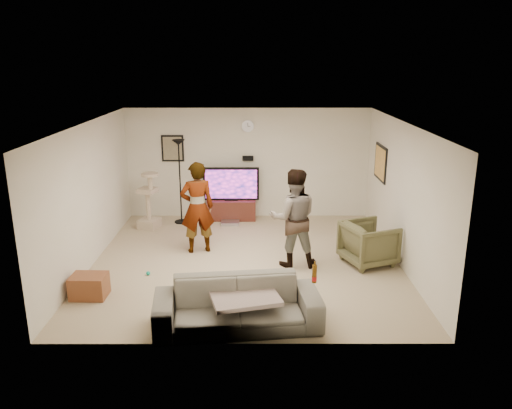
{
  "coord_description": "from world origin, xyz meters",
  "views": [
    {
      "loc": [
        0.16,
        -8.48,
        3.56
      ],
      "look_at": [
        0.18,
        0.2,
        1.02
      ],
      "focal_mm": 35.2,
      "sensor_mm": 36.0,
      "label": 1
    }
  ],
  "objects_px": {
    "floor_lamp": "(180,182)",
    "person_right": "(293,218)",
    "sofa": "(237,304)",
    "beer_bottle": "(314,274)",
    "tv_stand": "(232,209)",
    "tv": "(231,184)",
    "cat_tree": "(148,200)",
    "armchair": "(369,243)",
    "person_left": "(197,208)",
    "side_table": "(89,286)"
  },
  "relations": [
    {
      "from": "tv",
      "to": "person_right",
      "type": "height_order",
      "value": "person_right"
    },
    {
      "from": "cat_tree",
      "to": "beer_bottle",
      "type": "height_order",
      "value": "cat_tree"
    },
    {
      "from": "tv_stand",
      "to": "armchair",
      "type": "height_order",
      "value": "armchair"
    },
    {
      "from": "side_table",
      "to": "floor_lamp",
      "type": "bearing_deg",
      "value": 76.11
    },
    {
      "from": "cat_tree",
      "to": "tv_stand",
      "type": "bearing_deg",
      "value": 19.59
    },
    {
      "from": "person_left",
      "to": "sofa",
      "type": "height_order",
      "value": "person_left"
    },
    {
      "from": "person_right",
      "to": "beer_bottle",
      "type": "height_order",
      "value": "person_right"
    },
    {
      "from": "side_table",
      "to": "sofa",
      "type": "bearing_deg",
      "value": -21.04
    },
    {
      "from": "floor_lamp",
      "to": "side_table",
      "type": "height_order",
      "value": "floor_lamp"
    },
    {
      "from": "tv",
      "to": "side_table",
      "type": "bearing_deg",
      "value": -117.33
    },
    {
      "from": "floor_lamp",
      "to": "person_right",
      "type": "distance_m",
      "value": 3.36
    },
    {
      "from": "sofa",
      "to": "beer_bottle",
      "type": "relative_size",
      "value": 9.02
    },
    {
      "from": "person_left",
      "to": "armchair",
      "type": "bearing_deg",
      "value": 154.08
    },
    {
      "from": "floor_lamp",
      "to": "person_right",
      "type": "bearing_deg",
      "value": -46.2
    },
    {
      "from": "tv_stand",
      "to": "beer_bottle",
      "type": "distance_m",
      "value": 5.02
    },
    {
      "from": "person_left",
      "to": "side_table",
      "type": "height_order",
      "value": "person_left"
    },
    {
      "from": "sofa",
      "to": "beer_bottle",
      "type": "xyz_separation_m",
      "value": [
        1.04,
        0.0,
        0.45
      ]
    },
    {
      "from": "tv_stand",
      "to": "cat_tree",
      "type": "relative_size",
      "value": 0.89
    },
    {
      "from": "armchair",
      "to": "person_right",
      "type": "bearing_deg",
      "value": 71.32
    },
    {
      "from": "tv_stand",
      "to": "tv",
      "type": "xyz_separation_m",
      "value": [
        0.0,
        0.0,
        0.6
      ]
    },
    {
      "from": "floor_lamp",
      "to": "beer_bottle",
      "type": "relative_size",
      "value": 7.46
    },
    {
      "from": "floor_lamp",
      "to": "side_table",
      "type": "relative_size",
      "value": 3.48
    },
    {
      "from": "floor_lamp",
      "to": "tv_stand",
      "type": "bearing_deg",
      "value": 12.27
    },
    {
      "from": "cat_tree",
      "to": "side_table",
      "type": "xyz_separation_m",
      "value": [
        -0.26,
        -3.29,
        -0.44
      ]
    },
    {
      "from": "sofa",
      "to": "tv_stand",
      "type": "bearing_deg",
      "value": 86.85
    },
    {
      "from": "floor_lamp",
      "to": "armchair",
      "type": "height_order",
      "value": "floor_lamp"
    },
    {
      "from": "tv_stand",
      "to": "sofa",
      "type": "height_order",
      "value": "sofa"
    },
    {
      "from": "tv_stand",
      "to": "beer_bottle",
      "type": "bearing_deg",
      "value": -74.46
    },
    {
      "from": "cat_tree",
      "to": "person_left",
      "type": "bearing_deg",
      "value": -48.44
    },
    {
      "from": "tv",
      "to": "beer_bottle",
      "type": "bearing_deg",
      "value": -74.46
    },
    {
      "from": "armchair",
      "to": "person_left",
      "type": "bearing_deg",
      "value": 57.67
    },
    {
      "from": "tv_stand",
      "to": "cat_tree",
      "type": "height_order",
      "value": "cat_tree"
    },
    {
      "from": "person_right",
      "to": "beer_bottle",
      "type": "xyz_separation_m",
      "value": [
        0.13,
        -2.14,
        -0.09
      ]
    },
    {
      "from": "floor_lamp",
      "to": "person_left",
      "type": "bearing_deg",
      "value": -71.98
    },
    {
      "from": "side_table",
      "to": "beer_bottle",
      "type": "bearing_deg",
      "value": -14.89
    },
    {
      "from": "floor_lamp",
      "to": "person_right",
      "type": "relative_size",
      "value": 1.06
    },
    {
      "from": "tv",
      "to": "sofa",
      "type": "bearing_deg",
      "value": -86.44
    },
    {
      "from": "sofa",
      "to": "person_left",
      "type": "bearing_deg",
      "value": 99.99
    },
    {
      "from": "armchair",
      "to": "cat_tree",
      "type": "bearing_deg",
      "value": 44.04
    },
    {
      "from": "person_right",
      "to": "side_table",
      "type": "bearing_deg",
      "value": 18.46
    },
    {
      "from": "floor_lamp",
      "to": "side_table",
      "type": "xyz_separation_m",
      "value": [
        -0.91,
        -3.67,
        -0.75
      ]
    },
    {
      "from": "cat_tree",
      "to": "side_table",
      "type": "height_order",
      "value": "cat_tree"
    },
    {
      "from": "person_right",
      "to": "armchair",
      "type": "height_order",
      "value": "person_right"
    },
    {
      "from": "cat_tree",
      "to": "person_right",
      "type": "bearing_deg",
      "value": -34.46
    },
    {
      "from": "cat_tree",
      "to": "person_right",
      "type": "distance_m",
      "value": 3.61
    },
    {
      "from": "tv",
      "to": "armchair",
      "type": "bearing_deg",
      "value": -45.33
    },
    {
      "from": "sofa",
      "to": "beer_bottle",
      "type": "bearing_deg",
      "value": -6.71
    },
    {
      "from": "cat_tree",
      "to": "sofa",
      "type": "height_order",
      "value": "cat_tree"
    },
    {
      "from": "cat_tree",
      "to": "floor_lamp",
      "type": "bearing_deg",
      "value": 30.72
    },
    {
      "from": "person_right",
      "to": "tv",
      "type": "bearing_deg",
      "value": -68.22
    }
  ]
}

